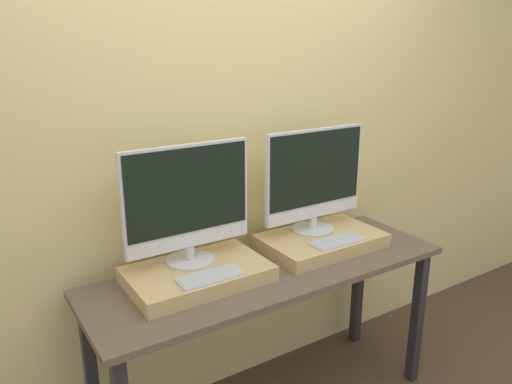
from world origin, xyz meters
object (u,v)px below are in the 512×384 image
(monitor_left, at_px, (188,202))
(keyboard_left, at_px, (211,276))
(keyboard_right, at_px, (338,241))
(monitor_right, at_px, (315,179))

(monitor_left, xyz_separation_m, keyboard_left, (0.00, -0.19, -0.27))
(keyboard_left, bearing_deg, keyboard_right, 0.00)
(monitor_right, relative_size, keyboard_right, 2.10)
(monitor_left, distance_m, monitor_right, 0.68)
(keyboard_left, relative_size, keyboard_right, 1.00)
(monitor_left, bearing_deg, monitor_right, 0.00)
(monitor_left, xyz_separation_m, monitor_right, (0.68, 0.00, 0.00))
(keyboard_left, distance_m, monitor_right, 0.76)
(monitor_left, xyz_separation_m, keyboard_right, (0.68, -0.19, -0.27))
(monitor_right, xyz_separation_m, keyboard_right, (-0.00, -0.19, -0.27))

